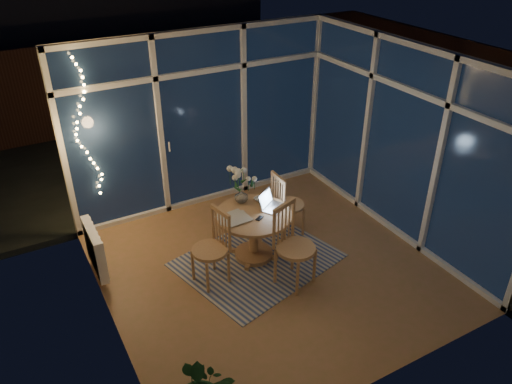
# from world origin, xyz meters

# --- Properties ---
(floor) EXTENTS (4.00, 4.00, 0.00)m
(floor) POSITION_xyz_m (0.00, 0.00, 0.00)
(floor) COLOR olive
(floor) RESTS_ON ground
(ceiling) EXTENTS (4.00, 4.00, 0.00)m
(ceiling) POSITION_xyz_m (0.00, 0.00, 2.60)
(ceiling) COLOR white
(ceiling) RESTS_ON wall_back
(wall_back) EXTENTS (4.00, 0.04, 2.60)m
(wall_back) POSITION_xyz_m (0.00, 2.00, 1.30)
(wall_back) COLOR beige
(wall_back) RESTS_ON floor
(wall_front) EXTENTS (4.00, 0.04, 2.60)m
(wall_front) POSITION_xyz_m (0.00, -2.00, 1.30)
(wall_front) COLOR beige
(wall_front) RESTS_ON floor
(wall_left) EXTENTS (0.04, 4.00, 2.60)m
(wall_left) POSITION_xyz_m (-2.00, 0.00, 1.30)
(wall_left) COLOR beige
(wall_left) RESTS_ON floor
(wall_right) EXTENTS (0.04, 4.00, 2.60)m
(wall_right) POSITION_xyz_m (2.00, 0.00, 1.30)
(wall_right) COLOR beige
(wall_right) RESTS_ON floor
(window_wall_back) EXTENTS (4.00, 0.10, 2.60)m
(window_wall_back) POSITION_xyz_m (0.00, 1.96, 1.30)
(window_wall_back) COLOR white
(window_wall_back) RESTS_ON floor
(window_wall_right) EXTENTS (0.10, 4.00, 2.60)m
(window_wall_right) POSITION_xyz_m (1.96, 0.00, 1.30)
(window_wall_right) COLOR white
(window_wall_right) RESTS_ON floor
(radiator) EXTENTS (0.10, 0.70, 0.58)m
(radiator) POSITION_xyz_m (-1.94, 0.90, 0.40)
(radiator) COLOR white
(radiator) RESTS_ON wall_left
(fairy_lights) EXTENTS (0.24, 0.10, 1.85)m
(fairy_lights) POSITION_xyz_m (-1.65, 1.88, 1.52)
(fairy_lights) COLOR #FFC566
(fairy_lights) RESTS_ON window_wall_back
(garden_patio) EXTENTS (12.00, 6.00, 0.10)m
(garden_patio) POSITION_xyz_m (0.50, 5.00, -0.06)
(garden_patio) COLOR black
(garden_patio) RESTS_ON ground
(garden_fence) EXTENTS (11.00, 0.08, 1.80)m
(garden_fence) POSITION_xyz_m (0.00, 5.50, 0.90)
(garden_fence) COLOR #351C13
(garden_fence) RESTS_ON ground
(garden_shrubs) EXTENTS (0.90, 0.90, 0.90)m
(garden_shrubs) POSITION_xyz_m (-0.80, 3.40, 0.45)
(garden_shrubs) COLOR black
(garden_shrubs) RESTS_ON ground
(rug) EXTENTS (2.19, 1.92, 0.01)m
(rug) POSITION_xyz_m (-0.08, 0.21, 0.01)
(rug) COLOR beige
(rug) RESTS_ON floor
(dining_table) EXTENTS (1.18, 1.18, 0.66)m
(dining_table) POSITION_xyz_m (-0.08, 0.31, 0.33)
(dining_table) COLOR #AF6E4F
(dining_table) RESTS_ON floor
(chair_left) EXTENTS (0.53, 0.53, 0.98)m
(chair_left) POSITION_xyz_m (-0.77, 0.12, 0.49)
(chair_left) COLOR #AF6E4F
(chair_left) RESTS_ON floor
(chair_right) EXTENTS (0.46, 0.46, 0.96)m
(chair_right) POSITION_xyz_m (0.60, 0.55, 0.48)
(chair_right) COLOR #AF6E4F
(chair_right) RESTS_ON floor
(chair_front) EXTENTS (0.63, 0.63, 1.06)m
(chair_front) POSITION_xyz_m (0.11, -0.38, 0.53)
(chair_front) COLOR #AF6E4F
(chair_front) RESTS_ON floor
(laptop) EXTENTS (0.41, 0.40, 0.23)m
(laptop) POSITION_xyz_m (0.21, 0.30, 0.78)
(laptop) COLOR #B6B6BA
(laptop) RESTS_ON dining_table
(flower_vase) EXTENTS (0.25, 0.25, 0.21)m
(flower_vase) POSITION_xyz_m (-0.08, 0.63, 0.77)
(flower_vase) COLOR white
(flower_vase) RESTS_ON dining_table
(bowl) EXTENTS (0.19, 0.19, 0.04)m
(bowl) POSITION_xyz_m (0.15, 0.55, 0.68)
(bowl) COLOR white
(bowl) RESTS_ON dining_table
(newspapers) EXTENTS (0.37, 0.30, 0.02)m
(newspapers) POSITION_xyz_m (-0.37, 0.32, 0.67)
(newspapers) COLOR #BCB9B3
(newspapers) RESTS_ON dining_table
(phone) EXTENTS (0.12, 0.10, 0.01)m
(phone) POSITION_xyz_m (-0.07, 0.17, 0.67)
(phone) COLOR black
(phone) RESTS_ON dining_table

